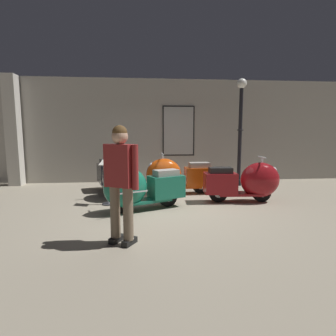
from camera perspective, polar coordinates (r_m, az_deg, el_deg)
name	(u,v)px	position (r m, az deg, el deg)	size (l,w,h in m)	color
ground_plane	(171,207)	(5.84, 0.66, -8.32)	(60.00, 60.00, 0.00)	gray
showroom_back_wall	(156,131)	(8.84, -2.48, 7.79)	(18.00, 0.63, 3.27)	#ADA89E
scooter_0	(112,176)	(6.96, -11.73, -1.60)	(1.05, 1.90, 1.12)	black
scooter_1	(139,188)	(5.53, -6.21, -4.16)	(1.77, 1.12, 1.05)	black
scooter_2	(175,176)	(6.98, 1.41, -1.60)	(1.76, 0.58, 1.07)	black
scooter_3	(248,181)	(6.45, 16.48, -2.74)	(1.74, 0.60, 1.05)	black
lamppost	(240,127)	(8.41, 15.00, 8.38)	(0.29, 0.29, 3.15)	black
visitor_0	(121,177)	(3.83, -9.93, -1.81)	(0.50, 0.40, 1.69)	black
info_stanchion	(108,186)	(6.13, -12.52, -3.78)	(0.38, 0.32, 1.00)	#333338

